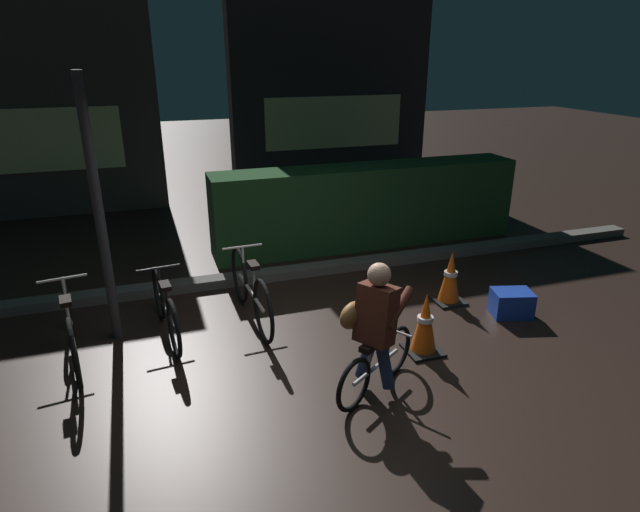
# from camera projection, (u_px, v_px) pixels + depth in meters

# --- Properties ---
(ground_plane) EXTENTS (40.00, 40.00, 0.00)m
(ground_plane) POSITION_uv_depth(u_px,v_px,m) (320.00, 365.00, 5.24)
(ground_plane) COLOR black
(sidewalk_curb) EXTENTS (12.00, 0.24, 0.12)m
(sidewalk_curb) POSITION_uv_depth(u_px,v_px,m) (268.00, 275.00, 7.16)
(sidewalk_curb) COLOR #56544F
(sidewalk_curb) RESTS_ON ground
(hedge_row) EXTENTS (4.80, 0.70, 1.25)m
(hedge_row) POSITION_uv_depth(u_px,v_px,m) (367.00, 206.00, 8.28)
(hedge_row) COLOR #214723
(hedge_row) RESTS_ON ground
(storefront_left) EXTENTS (4.66, 0.54, 4.00)m
(storefront_left) POSITION_uv_depth(u_px,v_px,m) (19.00, 105.00, 9.27)
(storefront_left) COLOR #383330
(storefront_left) RESTS_ON ground
(storefront_right) EXTENTS (4.44, 0.54, 4.69)m
(storefront_right) POSITION_uv_depth(u_px,v_px,m) (331.00, 77.00, 11.53)
(storefront_right) COLOR #262328
(storefront_right) RESTS_ON ground
(street_post) EXTENTS (0.10, 0.10, 2.72)m
(street_post) POSITION_uv_depth(u_px,v_px,m) (99.00, 216.00, 5.25)
(street_post) COLOR #2D2D33
(street_post) RESTS_ON ground
(parked_bike_left_mid) EXTENTS (0.46, 1.68, 0.78)m
(parked_bike_left_mid) POSITION_uv_depth(u_px,v_px,m) (71.00, 328.00, 5.21)
(parked_bike_left_mid) COLOR black
(parked_bike_left_mid) RESTS_ON ground
(parked_bike_center_left) EXTENTS (0.46, 1.51, 0.70)m
(parked_bike_center_left) POSITION_uv_depth(u_px,v_px,m) (166.00, 308.00, 5.67)
(parked_bike_center_left) COLOR black
(parked_bike_center_left) RESTS_ON ground
(parked_bike_center_right) EXTENTS (0.46, 1.73, 0.80)m
(parked_bike_center_right) POSITION_uv_depth(u_px,v_px,m) (251.00, 290.00, 5.99)
(parked_bike_center_right) COLOR black
(parked_bike_center_right) RESTS_ON ground
(traffic_cone_near) EXTENTS (0.36, 0.36, 0.66)m
(traffic_cone_near) POSITION_uv_depth(u_px,v_px,m) (425.00, 324.00, 5.35)
(traffic_cone_near) COLOR black
(traffic_cone_near) RESTS_ON ground
(traffic_cone_far) EXTENTS (0.36, 0.36, 0.66)m
(traffic_cone_far) POSITION_uv_depth(u_px,v_px,m) (450.00, 278.00, 6.43)
(traffic_cone_far) COLOR black
(traffic_cone_far) RESTS_ON ground
(blue_crate) EXTENTS (0.51, 0.43, 0.30)m
(blue_crate) POSITION_uv_depth(u_px,v_px,m) (511.00, 303.00, 6.16)
(blue_crate) COLOR #193DB7
(blue_crate) RESTS_ON ground
(cyclist) EXTENTS (1.02, 0.69, 1.25)m
(cyclist) POSITION_uv_depth(u_px,v_px,m) (374.00, 329.00, 4.62)
(cyclist) COLOR black
(cyclist) RESTS_ON ground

